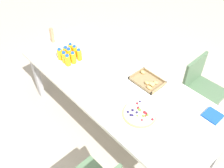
{
  "coord_description": "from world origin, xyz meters",
  "views": [
    {
      "loc": [
        1.34,
        -1.29,
        2.46
      ],
      "look_at": [
        0.01,
        -0.07,
        0.76
      ],
      "focal_mm": 39.67,
      "sensor_mm": 36.0,
      "label": 1
    }
  ],
  "objects_px": {
    "juice_bottle_0": "(60,54)",
    "juice_bottle_8": "(79,55)",
    "party_table": "(117,86)",
    "juice_bottle_4": "(69,54)",
    "juice_bottle_2": "(68,60)",
    "juice_bottle_6": "(71,49)",
    "chair_far_right": "(200,86)",
    "juice_bottle_7": "(75,51)",
    "cardboard_tube": "(52,35)",
    "juice_bottle_3": "(66,52)",
    "fruit_pizza": "(140,114)",
    "plate_stack": "(108,88)",
    "juice_bottle_1": "(65,57)",
    "snack_tray": "(148,81)",
    "napkin_stack": "(213,116)",
    "juice_bottle_5": "(73,58)"
  },
  "relations": [
    {
      "from": "juice_bottle_2",
      "to": "juice_bottle_6",
      "type": "distance_m",
      "value": 0.21
    },
    {
      "from": "juice_bottle_3",
      "to": "chair_far_right",
      "type": "bearing_deg",
      "value": 38.4
    },
    {
      "from": "juice_bottle_4",
      "to": "juice_bottle_8",
      "type": "distance_m",
      "value": 0.11
    },
    {
      "from": "juice_bottle_1",
      "to": "juice_bottle_2",
      "type": "xyz_separation_m",
      "value": [
        0.07,
        -0.0,
        -0.0
      ]
    },
    {
      "from": "juice_bottle_6",
      "to": "juice_bottle_8",
      "type": "distance_m",
      "value": 0.16
    },
    {
      "from": "juice_bottle_6",
      "to": "plate_stack",
      "type": "height_order",
      "value": "juice_bottle_6"
    },
    {
      "from": "juice_bottle_6",
      "to": "napkin_stack",
      "type": "distance_m",
      "value": 1.66
    },
    {
      "from": "juice_bottle_8",
      "to": "cardboard_tube",
      "type": "height_order",
      "value": "cardboard_tube"
    },
    {
      "from": "juice_bottle_1",
      "to": "juice_bottle_4",
      "type": "height_order",
      "value": "juice_bottle_4"
    },
    {
      "from": "juice_bottle_1",
      "to": "party_table",
      "type": "bearing_deg",
      "value": 18.1
    },
    {
      "from": "snack_tray",
      "to": "fruit_pizza",
      "type": "bearing_deg",
      "value": -58.11
    },
    {
      "from": "juice_bottle_4",
      "to": "fruit_pizza",
      "type": "relative_size",
      "value": 0.49
    },
    {
      "from": "party_table",
      "to": "juice_bottle_0",
      "type": "bearing_deg",
      "value": -163.63
    },
    {
      "from": "juice_bottle_1",
      "to": "plate_stack",
      "type": "xyz_separation_m",
      "value": [
        0.64,
        0.07,
        -0.06
      ]
    },
    {
      "from": "juice_bottle_2",
      "to": "juice_bottle_7",
      "type": "relative_size",
      "value": 0.93
    },
    {
      "from": "juice_bottle_0",
      "to": "juice_bottle_8",
      "type": "xyz_separation_m",
      "value": [
        0.15,
        0.15,
        0.0
      ]
    },
    {
      "from": "juice_bottle_7",
      "to": "juice_bottle_8",
      "type": "height_order",
      "value": "juice_bottle_7"
    },
    {
      "from": "juice_bottle_0",
      "to": "juice_bottle_8",
      "type": "distance_m",
      "value": 0.22
    },
    {
      "from": "juice_bottle_1",
      "to": "juice_bottle_7",
      "type": "xyz_separation_m",
      "value": [
        -0.01,
        0.15,
        0.0
      ]
    },
    {
      "from": "party_table",
      "to": "plate_stack",
      "type": "height_order",
      "value": "plate_stack"
    },
    {
      "from": "chair_far_right",
      "to": "juice_bottle_8",
      "type": "relative_size",
      "value": 5.81
    },
    {
      "from": "juice_bottle_5",
      "to": "plate_stack",
      "type": "xyz_separation_m",
      "value": [
        0.57,
        0.0,
        -0.06
      ]
    },
    {
      "from": "fruit_pizza",
      "to": "juice_bottle_0",
      "type": "bearing_deg",
      "value": -176.96
    },
    {
      "from": "juice_bottle_2",
      "to": "juice_bottle_6",
      "type": "bearing_deg",
      "value": 135.29
    },
    {
      "from": "juice_bottle_4",
      "to": "cardboard_tube",
      "type": "distance_m",
      "value": 0.43
    },
    {
      "from": "juice_bottle_1",
      "to": "juice_bottle_6",
      "type": "height_order",
      "value": "juice_bottle_6"
    },
    {
      "from": "juice_bottle_3",
      "to": "napkin_stack",
      "type": "bearing_deg",
      "value": 15.6
    },
    {
      "from": "party_table",
      "to": "juice_bottle_4",
      "type": "relative_size",
      "value": 15.41
    },
    {
      "from": "plate_stack",
      "to": "napkin_stack",
      "type": "bearing_deg",
      "value": 27.02
    },
    {
      "from": "juice_bottle_0",
      "to": "juice_bottle_2",
      "type": "relative_size",
      "value": 1.04
    },
    {
      "from": "party_table",
      "to": "juice_bottle_2",
      "type": "bearing_deg",
      "value": -159.65
    },
    {
      "from": "juice_bottle_7",
      "to": "fruit_pizza",
      "type": "relative_size",
      "value": 0.48
    },
    {
      "from": "juice_bottle_6",
      "to": "fruit_pizza",
      "type": "distance_m",
      "value": 1.17
    },
    {
      "from": "snack_tray",
      "to": "cardboard_tube",
      "type": "xyz_separation_m",
      "value": [
        -1.28,
        -0.31,
        0.08
      ]
    },
    {
      "from": "chair_far_right",
      "to": "juice_bottle_2",
      "type": "height_order",
      "value": "juice_bottle_2"
    },
    {
      "from": "juice_bottle_6",
      "to": "cardboard_tube",
      "type": "bearing_deg",
      "value": -175.95
    },
    {
      "from": "plate_stack",
      "to": "party_table",
      "type": "bearing_deg",
      "value": 96.16
    },
    {
      "from": "juice_bottle_1",
      "to": "cardboard_tube",
      "type": "xyz_separation_m",
      "value": [
        -0.44,
        0.12,
        0.03
      ]
    },
    {
      "from": "party_table",
      "to": "juice_bottle_1",
      "type": "height_order",
      "value": "juice_bottle_1"
    },
    {
      "from": "juice_bottle_8",
      "to": "plate_stack",
      "type": "relative_size",
      "value": 0.75
    },
    {
      "from": "chair_far_right",
      "to": "plate_stack",
      "type": "height_order",
      "value": "chair_far_right"
    },
    {
      "from": "juice_bottle_0",
      "to": "fruit_pizza",
      "type": "bearing_deg",
      "value": 3.04
    },
    {
      "from": "party_table",
      "to": "juice_bottle_0",
      "type": "distance_m",
      "value": 0.75
    },
    {
      "from": "snack_tray",
      "to": "juice_bottle_1",
      "type": "bearing_deg",
      "value": -152.94
    },
    {
      "from": "juice_bottle_3",
      "to": "plate_stack",
      "type": "distance_m",
      "value": 0.72
    },
    {
      "from": "juice_bottle_7",
      "to": "juice_bottle_2",
      "type": "bearing_deg",
      "value": -63.64
    },
    {
      "from": "juice_bottle_8",
      "to": "plate_stack",
      "type": "xyz_separation_m",
      "value": [
        0.57,
        -0.08,
        -0.06
      ]
    },
    {
      "from": "juice_bottle_7",
      "to": "snack_tray",
      "type": "relative_size",
      "value": 0.46
    },
    {
      "from": "juice_bottle_0",
      "to": "juice_bottle_4",
      "type": "distance_m",
      "value": 0.1
    },
    {
      "from": "chair_far_right",
      "to": "juice_bottle_6",
      "type": "xyz_separation_m",
      "value": [
        -1.22,
        -0.89,
        0.3
      ]
    }
  ]
}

